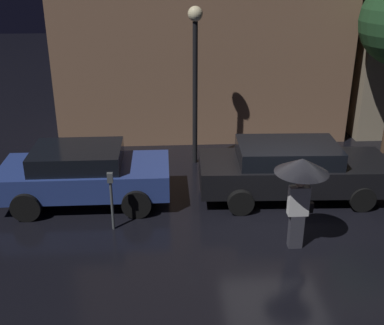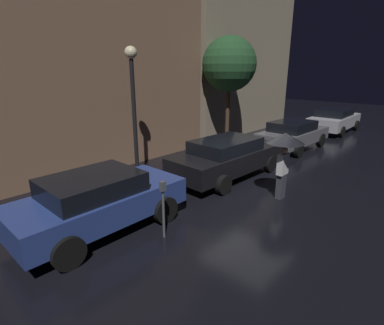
# 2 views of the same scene
# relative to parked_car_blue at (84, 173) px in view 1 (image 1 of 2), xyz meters

# --- Properties ---
(ground_plane) EXTENTS (60.00, 60.00, 0.00)m
(ground_plane) POSITION_rel_parked_car_blue_xyz_m (4.60, -1.31, -0.75)
(ground_plane) COLOR black
(parked_car_blue) EXTENTS (4.04, 1.97, 1.41)m
(parked_car_blue) POSITION_rel_parked_car_blue_xyz_m (0.00, 0.00, 0.00)
(parked_car_blue) COLOR navy
(parked_car_blue) RESTS_ON ground
(parked_car_black) EXTENTS (4.73, 1.96, 1.40)m
(parked_car_black) POSITION_rel_parked_car_blue_xyz_m (5.11, -0.01, -0.01)
(parked_car_black) COLOR black
(parked_car_black) RESTS_ON ground
(pedestrian_with_umbrella) EXTENTS (1.07, 1.07, 1.99)m
(pedestrian_with_umbrella) POSITION_rel_parked_car_blue_xyz_m (4.63, -2.31, 0.85)
(pedestrian_with_umbrella) COLOR #383842
(pedestrian_with_umbrella) RESTS_ON ground
(parking_meter) EXTENTS (0.12, 0.10, 1.37)m
(parking_meter) POSITION_rel_parked_car_blue_xyz_m (0.79, -1.38, 0.08)
(parking_meter) COLOR #4C5154
(parking_meter) RESTS_ON ground
(street_lamp_near) EXTENTS (0.40, 0.40, 4.41)m
(street_lamp_near) POSITION_rel_parked_car_blue_xyz_m (2.84, 2.27, 2.24)
(street_lamp_near) COLOR black
(street_lamp_near) RESTS_ON ground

